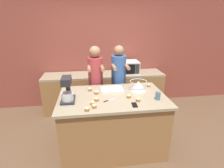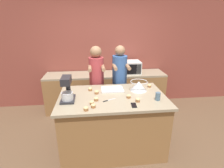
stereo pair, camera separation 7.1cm
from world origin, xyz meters
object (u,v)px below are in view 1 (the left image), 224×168
at_px(stand_mixer, 67,91).
at_px(cupcake_6, 149,85).
at_px(drinking_glass, 158,96).
at_px(cupcake_3, 87,109).
at_px(cupcake_7, 138,100).
at_px(baking_tray, 112,89).
at_px(cupcake_8, 90,89).
at_px(cupcake_1, 129,96).
at_px(mixing_bowl, 138,85).
at_px(cell_phone, 135,105).
at_px(person_left, 96,84).
at_px(cupcake_0, 93,103).
at_px(microwave_oven, 128,67).
at_px(person_right, 119,84).
at_px(cupcake_2, 96,92).
at_px(knife, 109,100).
at_px(cupcake_4, 97,99).
at_px(cupcake_5, 94,106).

height_order(stand_mixer, cupcake_6, stand_mixer).
relative_size(drinking_glass, cupcake_3, 1.81).
bearing_deg(cupcake_7, baking_tray, 123.17).
relative_size(drinking_glass, cupcake_8, 1.81).
bearing_deg(baking_tray, cupcake_1, -58.18).
bearing_deg(stand_mixer, mixing_bowl, 13.21).
distance_m(stand_mixer, cupcake_8, 0.50).
bearing_deg(cupcake_7, drinking_glass, 4.38).
bearing_deg(cell_phone, cupcake_1, 94.87).
distance_m(person_left, stand_mixer, 0.97).
bearing_deg(cupcake_0, microwave_oven, 62.15).
relative_size(person_right, mixing_bowl, 5.68).
xyz_separation_m(cupcake_1, cupcake_7, (0.11, -0.14, 0.00)).
height_order(person_right, drinking_glass, person_right).
height_order(cupcake_3, cupcake_6, same).
bearing_deg(drinking_glass, cupcake_2, 159.52).
relative_size(microwave_oven, cupcake_0, 7.16).
distance_m(person_left, cell_phone, 1.21).
height_order(drinking_glass, knife, drinking_glass).
bearing_deg(knife, person_left, 99.49).
xyz_separation_m(person_right, drinking_glass, (0.43, -0.97, 0.14)).
bearing_deg(person_right, cupcake_0, -118.55).
relative_size(baking_tray, knife, 1.85).
relative_size(drinking_glass, cupcake_4, 1.81).
relative_size(cupcake_0, cupcake_3, 1.00).
xyz_separation_m(cell_phone, knife, (-0.34, 0.20, -0.00)).
xyz_separation_m(cell_phone, cupcake_2, (-0.51, 0.47, 0.02)).
bearing_deg(cupcake_1, stand_mixer, 179.03).
distance_m(mixing_bowl, cupcake_7, 0.45).
bearing_deg(cupcake_2, cupcake_7, -31.34).
bearing_deg(knife, cupcake_8, 123.28).
relative_size(cupcake_1, cupcake_3, 1.00).
relative_size(person_left, cupcake_2, 24.32).
height_order(knife, cupcake_6, cupcake_6).
bearing_deg(person_left, microwave_oven, 40.69).
bearing_deg(cupcake_2, knife, -57.49).
height_order(mixing_bowl, knife, mixing_bowl).
bearing_deg(microwave_oven, cupcake_6, -83.76).
height_order(cupcake_0, cupcake_6, same).
bearing_deg(stand_mixer, cupcake_8, 47.05).
bearing_deg(cupcake_8, cupcake_1, -31.84).
bearing_deg(cupcake_5, cupcake_2, 83.10).
height_order(knife, cupcake_1, cupcake_1).
xyz_separation_m(cupcake_5, cupcake_6, (1.00, 0.67, 0.00)).
relative_size(cupcake_1, cupcake_7, 1.00).
distance_m(microwave_oven, cupcake_2, 1.55).
height_order(baking_tray, microwave_oven, microwave_oven).
relative_size(cupcake_0, cupcake_8, 1.00).
bearing_deg(cupcake_4, cell_phone, -22.37).
relative_size(cell_phone, cupcake_5, 2.23).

